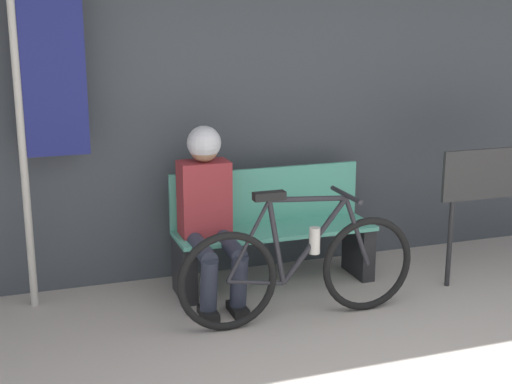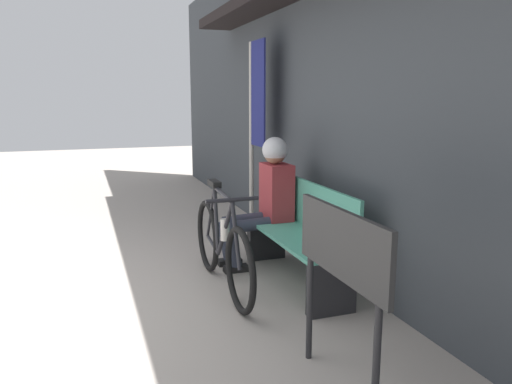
{
  "view_description": "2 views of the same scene",
  "coord_description": "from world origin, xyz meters",
  "px_view_note": "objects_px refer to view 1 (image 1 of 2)",
  "views": [
    {
      "loc": [
        -1.79,
        -1.95,
        1.91
      ],
      "look_at": [
        -0.34,
        2.22,
        0.8
      ],
      "focal_mm": 50.0,
      "sensor_mm": 36.0,
      "label": 1
    },
    {
      "loc": [
        3.59,
        0.95,
        1.54
      ],
      "look_at": [
        -0.21,
        2.29,
        0.77
      ],
      "focal_mm": 35.0,
      "sensor_mm": 36.0,
      "label": 2
    }
  ],
  "objects_px": {
    "person_seated": "(208,203)",
    "park_bench_near": "(273,233)",
    "bicycle": "(300,268)",
    "signboard": "(496,183)",
    "banner_pole": "(42,99)"
  },
  "relations": [
    {
      "from": "bicycle",
      "to": "person_seated",
      "type": "bearing_deg",
      "value": 129.28
    },
    {
      "from": "park_bench_near",
      "to": "signboard",
      "type": "bearing_deg",
      "value": -17.07
    },
    {
      "from": "bicycle",
      "to": "signboard",
      "type": "height_order",
      "value": "signboard"
    },
    {
      "from": "person_seated",
      "to": "banner_pole",
      "type": "xyz_separation_m",
      "value": [
        -1.01,
        0.25,
        0.71
      ]
    },
    {
      "from": "park_bench_near",
      "to": "person_seated",
      "type": "height_order",
      "value": "person_seated"
    },
    {
      "from": "banner_pole",
      "to": "bicycle",
      "type": "bearing_deg",
      "value": -28.7
    },
    {
      "from": "park_bench_near",
      "to": "signboard",
      "type": "distance_m",
      "value": 1.64
    },
    {
      "from": "park_bench_near",
      "to": "signboard",
      "type": "xyz_separation_m",
      "value": [
        1.52,
        -0.47,
        0.36
      ]
    },
    {
      "from": "park_bench_near",
      "to": "person_seated",
      "type": "bearing_deg",
      "value": -167.19
    },
    {
      "from": "signboard",
      "to": "person_seated",
      "type": "bearing_deg",
      "value": 170.13
    },
    {
      "from": "park_bench_near",
      "to": "bicycle",
      "type": "distance_m",
      "value": 0.66
    },
    {
      "from": "person_seated",
      "to": "park_bench_near",
      "type": "bearing_deg",
      "value": 12.81
    },
    {
      "from": "park_bench_near",
      "to": "person_seated",
      "type": "xyz_separation_m",
      "value": [
        -0.51,
        -0.11,
        0.3
      ]
    },
    {
      "from": "bicycle",
      "to": "person_seated",
      "type": "relative_size",
      "value": 1.34
    },
    {
      "from": "bicycle",
      "to": "person_seated",
      "type": "distance_m",
      "value": 0.77
    }
  ]
}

